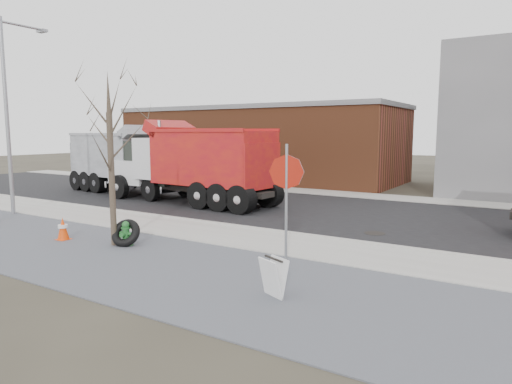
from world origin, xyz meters
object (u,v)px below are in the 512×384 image
Objects in this scene: stop_sign at (286,186)px; truck_tire at (126,233)px; dump_truck_grey at (126,160)px; fire_hydrant at (126,235)px; dump_truck_red_b at (193,162)px; sandwich_board at (274,277)px.

truck_tire is at bearing -171.54° from stop_sign.
dump_truck_grey is (-9.27, 8.49, 1.51)m from truck_tire.
truck_tire is (-0.02, 0.02, 0.04)m from fire_hydrant.
dump_truck_red_b is (-3.70, 7.63, 1.61)m from truck_tire.
fire_hydrant is 0.08× the size of dump_truck_red_b.
dump_truck_red_b is at bearing -1.14° from dump_truck_grey.
dump_truck_grey reaches higher than sandwich_board.
truck_tire is at bearing -34.84° from dump_truck_grey.
fire_hydrant is 0.25× the size of stop_sign.
dump_truck_red_b is (-3.72, 7.65, 1.66)m from fire_hydrant.
dump_truck_grey is (-5.57, 0.86, -0.11)m from dump_truck_red_b.
sandwich_board is 18.23m from dump_truck_grey.
stop_sign is at bearing -2.51° from fire_hydrant.
truck_tire reaches higher than fire_hydrant.
sandwich_board is (0.67, -1.77, -1.67)m from stop_sign.
dump_truck_grey is at bearing 155.45° from stop_sign.
sandwich_board is 0.09× the size of dump_truck_red_b.
dump_truck_grey reaches higher than truck_tire.
fire_hydrant is 0.09× the size of dump_truck_grey.
stop_sign is at bearing 3.81° from truck_tire.
sandwich_board is (5.94, -1.41, 0.09)m from fire_hydrant.
dump_truck_red_b reaches higher than fire_hydrant.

